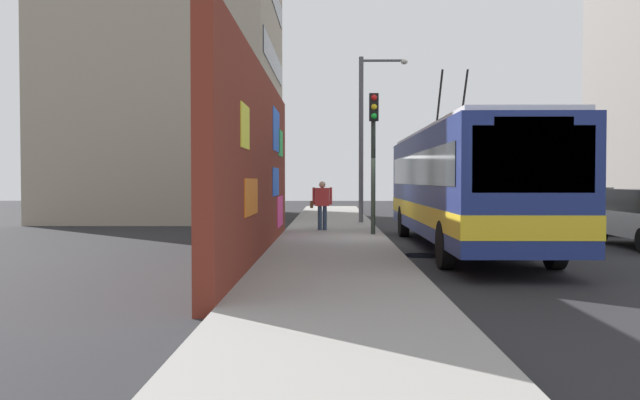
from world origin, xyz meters
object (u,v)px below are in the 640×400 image
(pedestrian_midblock, at_px, (322,202))
(city_bus, at_px, (463,183))
(parked_car_champagne, at_px, (577,208))
(parked_car_red, at_px, (497,199))
(street_lamp, at_px, (367,127))
(parked_car_dark_gray, at_px, (531,203))
(traffic_light, at_px, (374,140))

(pedestrian_midblock, bearing_deg, city_bus, -142.53)
(city_bus, xyz_separation_m, pedestrian_midblock, (4.90, 3.75, -0.65))
(parked_car_champagne, bearing_deg, parked_car_red, -0.00)
(city_bus, height_order, street_lamp, street_lamp)
(parked_car_dark_gray, distance_m, pedestrian_midblock, 11.15)
(street_lamp, bearing_deg, city_bus, -167.49)
(city_bus, relative_size, parked_car_dark_gray, 2.82)
(parked_car_dark_gray, xyz_separation_m, pedestrian_midblock, (-6.63, 8.95, 0.27))
(city_bus, bearing_deg, parked_car_champagne, -40.52)
(city_bus, bearing_deg, pedestrian_midblock, 37.47)
(parked_car_champagne, bearing_deg, parked_car_dark_gray, -0.00)
(parked_car_dark_gray, height_order, street_lamp, street_lamp)
(parked_car_champagne, relative_size, traffic_light, 0.94)
(pedestrian_midblock, distance_m, street_lamp, 5.39)
(city_bus, distance_m, parked_car_red, 18.21)
(pedestrian_midblock, xyz_separation_m, traffic_light, (-1.89, -1.60, 1.96))
(parked_car_red, height_order, street_lamp, street_lamp)
(city_bus, bearing_deg, parked_car_dark_gray, -24.27)
(parked_car_dark_gray, bearing_deg, traffic_light, 139.24)
(parked_car_champagne, relative_size, parked_car_dark_gray, 0.93)
(parked_car_champagne, xyz_separation_m, traffic_light, (-3.08, 7.35, 2.24))
(parked_car_red, relative_size, traffic_light, 0.97)
(traffic_light, bearing_deg, parked_car_champagne, -67.25)
(parked_car_champagne, distance_m, parked_car_red, 11.34)
(parked_car_dark_gray, bearing_deg, city_bus, 155.73)
(pedestrian_midblock, bearing_deg, parked_car_red, -35.55)
(city_bus, relative_size, pedestrian_midblock, 7.57)
(parked_car_dark_gray, relative_size, parked_car_red, 1.05)
(traffic_light, distance_m, street_lamp, 6.20)
(city_bus, xyz_separation_m, parked_car_champagne, (6.08, -5.20, -0.92))
(parked_car_champagne, height_order, pedestrian_midblock, pedestrian_midblock)
(parked_car_red, bearing_deg, parked_car_dark_gray, 180.00)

